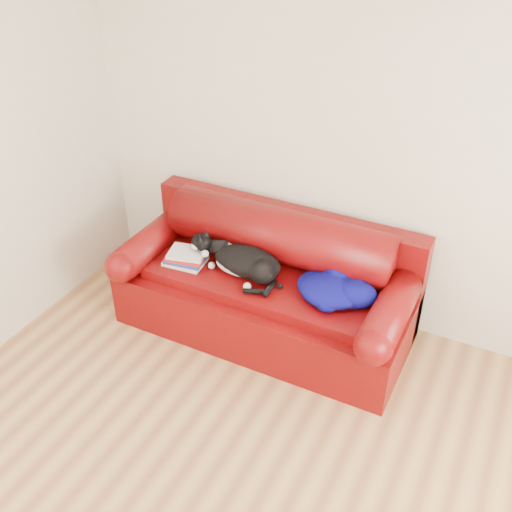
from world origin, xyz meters
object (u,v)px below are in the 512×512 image
(book_stack, at_px, (186,257))
(cat, at_px, (246,262))
(sofa_base, at_px, (265,303))
(blanket, at_px, (335,288))

(book_stack, distance_m, cat, 0.46)
(sofa_base, bearing_deg, cat, -153.32)
(cat, distance_m, blanket, 0.66)
(sofa_base, relative_size, cat, 3.08)
(sofa_base, xyz_separation_m, book_stack, (-0.57, -0.13, 0.31))
(book_stack, relative_size, cat, 0.44)
(sofa_base, xyz_separation_m, blanket, (0.54, -0.03, 0.33))
(book_stack, xyz_separation_m, blanket, (1.11, 0.10, 0.02))
(book_stack, relative_size, blanket, 0.47)
(sofa_base, bearing_deg, book_stack, -167.13)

